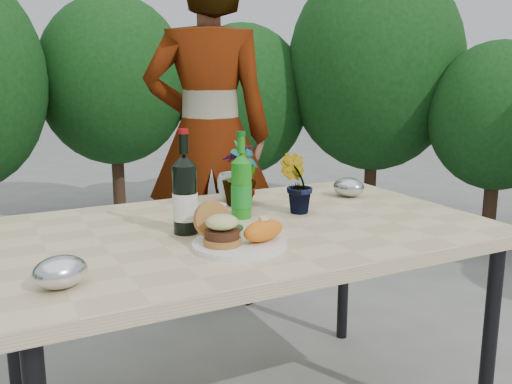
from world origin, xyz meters
name	(u,v)px	position (x,y,z in m)	size (l,w,h in m)	color
patio_table	(245,242)	(0.00, 0.00, 0.69)	(1.60, 1.00, 0.75)	beige
shrub_hedge	(141,94)	(0.15, 1.69, 1.12)	(6.81, 4.99, 2.13)	#382316
dinner_plate	(240,244)	(-0.12, -0.20, 0.76)	(0.28, 0.28, 0.01)	white
burger_stack	(220,228)	(-0.17, -0.18, 0.81)	(0.11, 0.16, 0.11)	#B7722D
sweet_potato	(263,230)	(-0.05, -0.22, 0.80)	(0.15, 0.08, 0.06)	orange
grilled_veg	(232,229)	(-0.10, -0.11, 0.78)	(0.08, 0.05, 0.03)	olive
wine_bottle	(185,196)	(-0.21, 0.01, 0.87)	(0.08, 0.08, 0.33)	black
sparkling_water	(241,187)	(0.04, 0.10, 0.86)	(0.07, 0.07, 0.30)	#1B8418
plastic_cup	(215,219)	(-0.12, -0.04, 0.80)	(0.07, 0.07, 0.10)	white
seedling_left	(244,175)	(0.11, 0.22, 0.88)	(0.13, 0.09, 0.25)	#24581E
seedling_mid	(296,184)	(0.24, 0.07, 0.86)	(0.12, 0.10, 0.21)	#20571D
seedling_right	(239,175)	(0.11, 0.28, 0.87)	(0.13, 0.13, 0.23)	#22571D
blue_bowl	(235,187)	(0.13, 0.35, 0.80)	(0.14, 0.14, 0.11)	silver
foil_packet_left	(60,272)	(-0.63, -0.29, 0.79)	(0.13, 0.11, 0.08)	silver
foil_packet_right	(349,187)	(0.57, 0.20, 0.79)	(0.13, 0.11, 0.08)	#ACAEB3
person	(209,136)	(0.34, 1.12, 0.92)	(0.67, 0.44, 1.83)	#94674A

